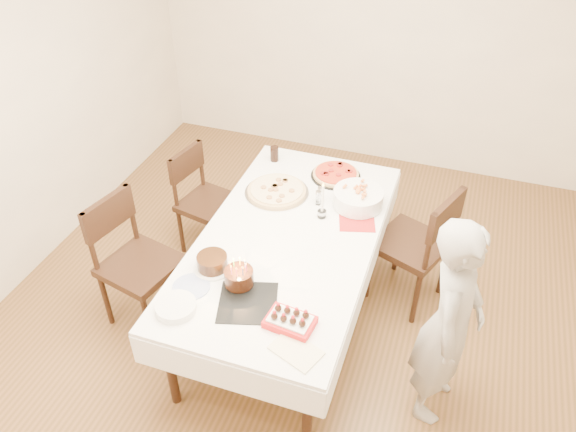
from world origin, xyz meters
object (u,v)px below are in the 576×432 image
(pizza_white, at_px, (277,191))
(chair_left_savory, at_px, (209,204))
(chair_right_savory, at_px, (411,244))
(taper_candle, at_px, (322,200))
(dining_table, at_px, (288,277))
(layer_cake, at_px, (212,262))
(chair_left_dessert, at_px, (141,266))
(person, at_px, (450,324))
(cola_glass, at_px, (274,154))
(birthday_cake, at_px, (239,273))
(strawberry_box, at_px, (290,321))
(pasta_bowl, at_px, (358,198))
(pizza_pepperoni, at_px, (336,174))

(pizza_white, bearing_deg, chair_left_savory, 173.18)
(chair_right_savory, distance_m, taper_candle, 0.76)
(dining_table, height_order, taper_candle, taper_candle)
(layer_cake, bearing_deg, chair_left_dessert, 171.73)
(chair_right_savory, xyz_separation_m, layer_cake, (-1.13, -0.93, 0.29))
(chair_left_dessert, height_order, taper_candle, taper_candle)
(dining_table, distance_m, person, 1.23)
(dining_table, xyz_separation_m, cola_glass, (-0.41, 0.87, 0.44))
(birthday_cake, bearing_deg, person, 5.48)
(cola_glass, relative_size, strawberry_box, 0.45)
(pasta_bowl, distance_m, cola_glass, 0.86)
(chair_left_savory, xyz_separation_m, pizza_white, (0.61, -0.07, 0.32))
(pasta_bowl, distance_m, birthday_cake, 1.13)
(chair_left_dessert, height_order, layer_cake, chair_left_dessert)
(chair_left_savory, relative_size, pizza_pepperoni, 2.37)
(strawberry_box, bearing_deg, chair_left_savory, 131.78)
(pasta_bowl, bearing_deg, chair_left_dessert, -147.28)
(pizza_white, relative_size, taper_candle, 1.63)
(pasta_bowl, xyz_separation_m, birthday_cake, (-0.49, -1.02, 0.03))
(pizza_pepperoni, bearing_deg, pizza_white, -134.87)
(dining_table, relative_size, taper_candle, 7.32)
(chair_left_savory, distance_m, cola_glass, 0.67)
(layer_cake, bearing_deg, cola_glass, 92.94)
(chair_right_savory, relative_size, pasta_bowl, 2.84)
(chair_left_savory, relative_size, chair_left_dessert, 0.90)
(pasta_bowl, bearing_deg, person, -50.04)
(pizza_pepperoni, relative_size, pasta_bowl, 1.07)
(dining_table, bearing_deg, pasta_bowl, 54.19)
(person, distance_m, strawberry_box, 0.91)
(pizza_pepperoni, relative_size, taper_candle, 1.31)
(dining_table, relative_size, strawberry_box, 7.90)
(pizza_white, distance_m, pizza_pepperoni, 0.50)
(layer_cake, height_order, birthday_cake, birthday_cake)
(chair_right_savory, height_order, cola_glass, chair_right_savory)
(birthday_cake, bearing_deg, pizza_pepperoni, 79.45)
(chair_left_savory, distance_m, pasta_bowl, 1.27)
(cola_glass, bearing_deg, chair_left_savory, -141.40)
(chair_left_savory, distance_m, taper_candle, 1.13)
(dining_table, bearing_deg, chair_left_savory, 148.52)
(chair_right_savory, xyz_separation_m, taper_candle, (-0.63, -0.20, 0.39))
(strawberry_box, bearing_deg, pizza_pepperoni, 95.50)
(dining_table, height_order, birthday_cake, birthday_cake)
(person, distance_m, pizza_pepperoni, 1.57)
(person, relative_size, strawberry_box, 5.35)
(chair_left_dessert, bearing_deg, pasta_bowl, -134.24)
(pasta_bowl, xyz_separation_m, taper_candle, (-0.21, -0.21, 0.08))
(pizza_white, bearing_deg, pizza_pepperoni, 45.13)
(pasta_bowl, bearing_deg, chair_right_savory, -1.40)
(person, distance_m, taper_candle, 1.19)
(cola_glass, bearing_deg, pizza_pepperoni, -7.26)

